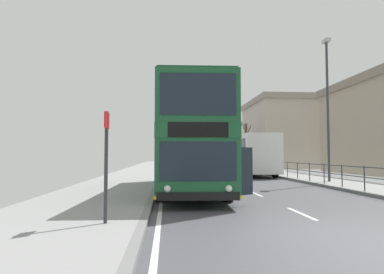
{
  "coord_description": "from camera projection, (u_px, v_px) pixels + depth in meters",
  "views": [
    {
      "loc": [
        -3.76,
        -6.54,
        1.64
      ],
      "look_at": [
        -2.71,
        7.37,
        2.4
      ],
      "focal_mm": 31.07,
      "sensor_mm": 36.0,
      "label": 1
    }
  ],
  "objects": [
    {
      "name": "ground",
      "position": [
        318.0,
        235.0,
        6.65
      ],
      "size": [
        15.8,
        140.0,
        0.2
      ],
      "color": "#4A4A50"
    },
    {
      "name": "double_decker_bus_main",
      "position": [
        191.0,
        141.0,
        14.74
      ],
      "size": [
        3.24,
        10.43,
        4.32
      ],
      "color": "#19512D",
      "rests_on": "ground"
    },
    {
      "name": "background_bus_far_lane",
      "position": [
        249.0,
        154.0,
        27.06
      ],
      "size": [
        2.73,
        9.48,
        3.16
      ],
      "color": "white",
      "rests_on": "ground"
    },
    {
      "name": "pedestrian_railing_far_kerb",
      "position": [
        342.0,
        172.0,
        15.59
      ],
      "size": [
        0.05,
        24.94,
        1.05
      ],
      "color": "#2D3338",
      "rests_on": "ground"
    },
    {
      "name": "bus_stop_sign_near",
      "position": [
        106.0,
        153.0,
        7.38
      ],
      "size": [
        0.08,
        0.44,
        2.47
      ],
      "color": "#2D2D33",
      "rests_on": "ground"
    },
    {
      "name": "street_lamp_far_side",
      "position": [
        328.0,
        99.0,
        19.1
      ],
      "size": [
        0.28,
        0.6,
        8.23
      ],
      "color": "#38383D",
      "rests_on": "ground"
    },
    {
      "name": "bare_tree_far_00",
      "position": [
        246.0,
        144.0,
        40.32
      ],
      "size": [
        1.86,
        1.38,
        6.19
      ],
      "color": "#4C3D2D",
      "rests_on": "ground"
    },
    {
      "name": "background_building_01",
      "position": [
        295.0,
        134.0,
        44.0
      ],
      "size": [
        12.01,
        12.04,
        8.87
      ],
      "color": "#B2A899",
      "rests_on": "ground"
    }
  ]
}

